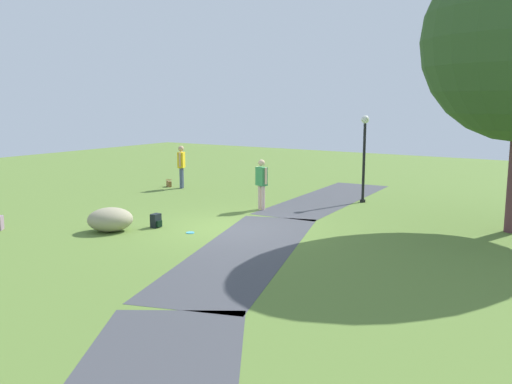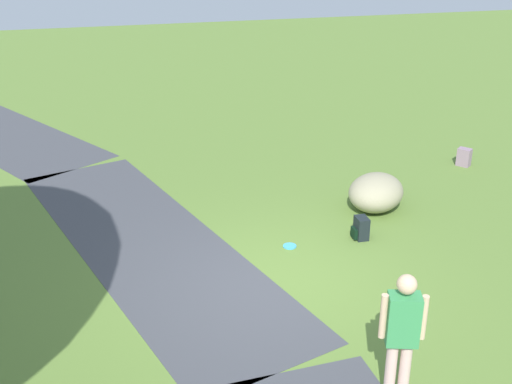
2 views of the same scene
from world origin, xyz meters
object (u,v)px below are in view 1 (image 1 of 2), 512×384
at_px(backpack_by_boulder, 156,221).
at_px(handbag_on_grass, 169,183).
at_px(lamp_post, 364,149).
at_px(frisbee_on_grass, 190,233).
at_px(man_near_boulder, 262,181).
at_px(woman_with_handbag, 181,164).
at_px(lawn_boulder, 110,220).

bearing_deg(backpack_by_boulder, handbag_on_grass, -140.77).
xyz_separation_m(lamp_post, handbag_on_grass, (1.09, -8.34, -1.81)).
distance_m(lamp_post, backpack_by_boulder, 8.04).
bearing_deg(frisbee_on_grass, lamp_post, 162.57).
height_order(man_near_boulder, backpack_by_boulder, man_near_boulder).
bearing_deg(handbag_on_grass, woman_with_handbag, 89.83).
height_order(handbag_on_grass, backpack_by_boulder, backpack_by_boulder).
height_order(lamp_post, handbag_on_grass, lamp_post).
bearing_deg(frisbee_on_grass, woman_with_handbag, -137.71).
distance_m(lamp_post, man_near_boulder, 4.04).
bearing_deg(handbag_on_grass, man_near_boulder, 71.06).
relative_size(lawn_boulder, frisbee_on_grass, 6.97).
xyz_separation_m(woman_with_handbag, handbag_on_grass, (-0.00, -0.72, -0.90)).
relative_size(lawn_boulder, backpack_by_boulder, 3.99).
bearing_deg(lawn_boulder, frisbee_on_grass, 117.88).
relative_size(lamp_post, woman_with_handbag, 1.75).
xyz_separation_m(handbag_on_grass, backpack_by_boulder, (5.94, 4.85, 0.05)).
distance_m(lawn_boulder, frisbee_on_grass, 2.30).
xyz_separation_m(backpack_by_boulder, frisbee_on_grass, (0.00, 1.28, -0.18)).
xyz_separation_m(lamp_post, frisbee_on_grass, (7.04, -2.21, -1.94)).
distance_m(lamp_post, handbag_on_grass, 8.60).
xyz_separation_m(lamp_post, lawn_boulder, (8.10, -4.22, -1.61)).
relative_size(handbag_on_grass, frisbee_on_grass, 1.60).
bearing_deg(backpack_by_boulder, frisbee_on_grass, 89.88).
height_order(lawn_boulder, frisbee_on_grass, lawn_boulder).
bearing_deg(man_near_boulder, frisbee_on_grass, 1.90).
relative_size(man_near_boulder, handbag_on_grass, 4.65).
bearing_deg(frisbee_on_grass, man_near_boulder, -178.10).
distance_m(woman_with_handbag, man_near_boulder, 5.67).
xyz_separation_m(handbag_on_grass, frisbee_on_grass, (5.95, 6.13, -0.13)).
bearing_deg(lamp_post, man_near_boulder, -36.59).
height_order(man_near_boulder, frisbee_on_grass, man_near_boulder).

